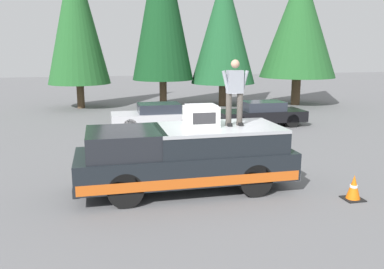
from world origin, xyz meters
name	(u,v)px	position (x,y,z in m)	size (l,w,h in m)	color
ground_plane	(206,183)	(0.00, 0.00, 0.00)	(90.00, 90.00, 0.00)	slate
pickup_truck	(185,157)	(-0.32, 0.66, 0.87)	(2.01, 5.54, 1.65)	black
compressor_unit	(201,116)	(-0.26, 0.22, 1.93)	(0.65, 0.84, 0.56)	white
person_on_truck_bed	(235,91)	(-0.33, -0.64, 2.55)	(0.29, 0.72, 1.69)	#423D38
parked_car_black	(261,114)	(7.58, -4.73, 0.58)	(1.64, 4.10, 1.16)	black
parked_car_silver	(157,116)	(8.00, 0.19, 0.58)	(1.64, 4.10, 1.16)	silver
traffic_cone	(354,188)	(-1.96, -3.18, 0.29)	(0.47, 0.47, 0.62)	black
conifer_far_left	(299,23)	(13.92, -9.75, 5.20)	(4.79, 4.79, 8.63)	#4C3826
conifer_left	(224,27)	(14.52, -4.96, 4.91)	(4.01, 4.01, 8.40)	#4C3826
conifer_center_left	(162,1)	(14.81, -1.17, 6.38)	(3.73, 3.73, 11.07)	#4C3826
conifer_center_right	(76,16)	(15.51, 3.84, 5.47)	(3.72, 3.72, 9.45)	#4C3826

